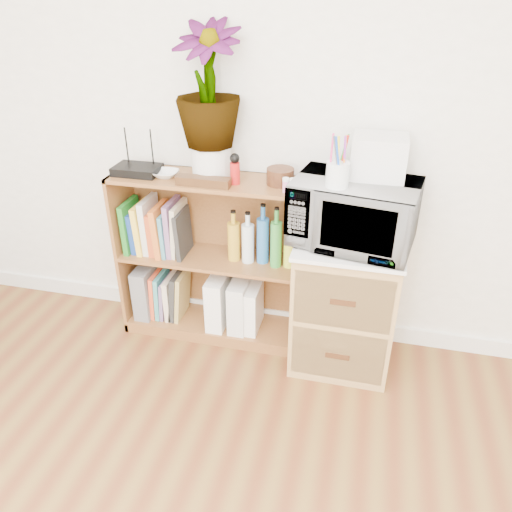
% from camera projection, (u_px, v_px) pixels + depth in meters
% --- Properties ---
extents(skirting_board, '(4.00, 0.02, 0.10)m').
position_uv_depth(skirting_board, '(276.00, 317.00, 3.00)').
color(skirting_board, white).
rests_on(skirting_board, ground).
extents(bookshelf, '(1.00, 0.30, 0.95)m').
position_uv_depth(bookshelf, '(210.00, 260.00, 2.75)').
color(bookshelf, brown).
rests_on(bookshelf, ground).
extents(wicker_unit, '(0.50, 0.45, 0.70)m').
position_uv_depth(wicker_unit, '(344.00, 304.00, 2.59)').
color(wicker_unit, '#9E7542').
rests_on(wicker_unit, ground).
extents(microwave, '(0.62, 0.47, 0.31)m').
position_uv_depth(microwave, '(353.00, 213.00, 2.33)').
color(microwave, white).
rests_on(microwave, wicker_unit).
extents(pen_cup, '(0.10, 0.10, 0.11)m').
position_uv_depth(pen_cup, '(337.00, 174.00, 2.17)').
color(pen_cup, white).
rests_on(pen_cup, microwave).
extents(small_appliance, '(0.24, 0.20, 0.19)m').
position_uv_depth(small_appliance, '(379.00, 157.00, 2.25)').
color(small_appliance, silver).
rests_on(small_appliance, microwave).
extents(router, '(0.23, 0.16, 0.04)m').
position_uv_depth(router, '(137.00, 170.00, 2.56)').
color(router, black).
rests_on(router, bookshelf).
extents(white_bowl, '(0.13, 0.13, 0.03)m').
position_uv_depth(white_bowl, '(166.00, 174.00, 2.52)').
color(white_bowl, silver).
rests_on(white_bowl, bookshelf).
extents(plant_pot, '(0.19, 0.19, 0.16)m').
position_uv_depth(plant_pot, '(211.00, 162.00, 2.49)').
color(plant_pot, silver).
rests_on(plant_pot, bookshelf).
extents(potted_plant, '(0.32, 0.32, 0.57)m').
position_uv_depth(potted_plant, '(208.00, 85.00, 2.31)').
color(potted_plant, '#387830').
rests_on(potted_plant, plant_pot).
extents(trinket_box, '(0.27, 0.07, 0.04)m').
position_uv_depth(trinket_box, '(203.00, 181.00, 2.42)').
color(trinket_box, '#351E0E').
rests_on(trinket_box, bookshelf).
extents(kokeshi_doll, '(0.05, 0.05, 0.11)m').
position_uv_depth(kokeshi_doll, '(235.00, 173.00, 2.42)').
color(kokeshi_doll, '#B31716').
rests_on(kokeshi_doll, bookshelf).
extents(wooden_bowl, '(0.13, 0.13, 0.08)m').
position_uv_depth(wooden_bowl, '(280.00, 176.00, 2.43)').
color(wooden_bowl, '#33180E').
rests_on(wooden_bowl, bookshelf).
extents(paint_jars, '(0.10, 0.04, 0.05)m').
position_uv_depth(paint_jars, '(293.00, 188.00, 2.33)').
color(paint_jars, '#D27590').
rests_on(paint_jars, bookshelf).
extents(file_box, '(0.09, 0.25, 0.31)m').
position_uv_depth(file_box, '(148.00, 289.00, 2.95)').
color(file_box, slate).
rests_on(file_box, bookshelf).
extents(magazine_holder_left, '(0.10, 0.25, 0.31)m').
position_uv_depth(magazine_holder_left, '(219.00, 300.00, 2.85)').
color(magazine_holder_left, white).
rests_on(magazine_holder_left, bookshelf).
extents(magazine_holder_mid, '(0.10, 0.24, 0.30)m').
position_uv_depth(magazine_holder_mid, '(240.00, 303.00, 2.83)').
color(magazine_holder_mid, silver).
rests_on(magazine_holder_mid, bookshelf).
extents(magazine_holder_right, '(0.09, 0.22, 0.27)m').
position_uv_depth(magazine_holder_right, '(252.00, 307.00, 2.82)').
color(magazine_holder_right, white).
rests_on(magazine_holder_right, bookshelf).
extents(cookbooks, '(0.34, 0.20, 0.30)m').
position_uv_depth(cookbooks, '(157.00, 228.00, 2.73)').
color(cookbooks, '#1F7521').
rests_on(cookbooks, bookshelf).
extents(liquor_bottles, '(0.37, 0.07, 0.32)m').
position_uv_depth(liquor_bottles, '(261.00, 238.00, 2.60)').
color(liquor_bottles, gold).
rests_on(liquor_bottles, bookshelf).
extents(lower_books, '(0.20, 0.19, 0.30)m').
position_uv_depth(lower_books, '(170.00, 294.00, 2.93)').
color(lower_books, '#F1522A').
rests_on(lower_books, bookshelf).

